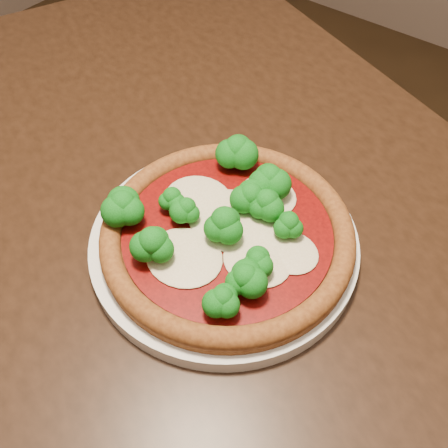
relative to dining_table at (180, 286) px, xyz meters
The scene contains 3 objects.
dining_table is the anchor object (origin of this frame).
plate 0.12m from the dining_table, 27.10° to the left, with size 0.29×0.29×0.02m, color silver.
pizza 0.14m from the dining_table, 25.99° to the left, with size 0.27×0.27×0.06m.
Camera 1 is at (0.20, -0.16, 1.19)m, focal length 40.00 mm.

